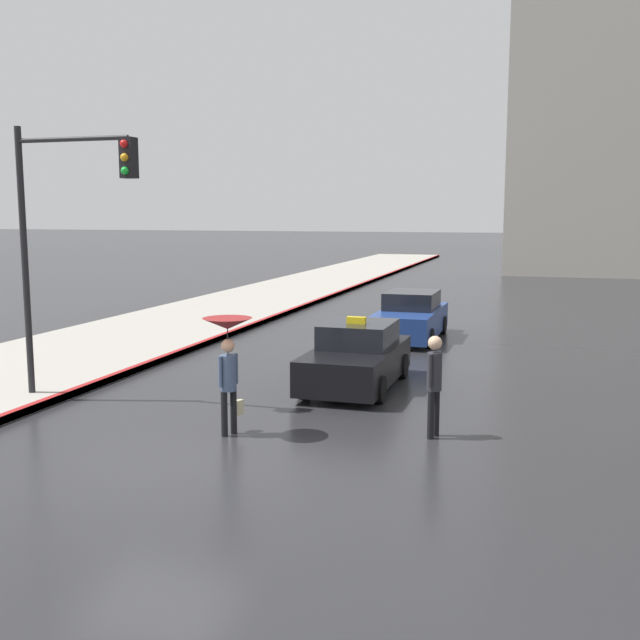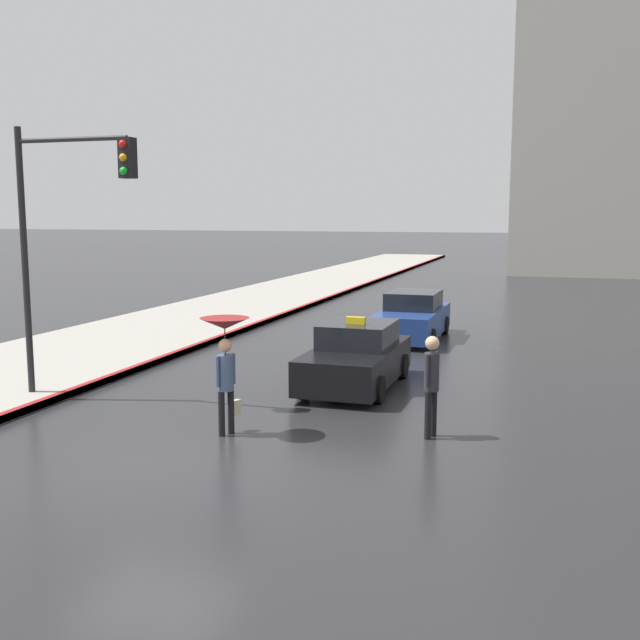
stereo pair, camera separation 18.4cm
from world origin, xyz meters
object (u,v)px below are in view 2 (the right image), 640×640
(pedestrian_with_umbrella, at_px, (225,346))
(pedestrian_man, at_px, (432,378))
(taxi, at_px, (356,358))
(traffic_light, at_px, (65,215))
(sedan_red, at_px, (412,318))

(pedestrian_with_umbrella, distance_m, pedestrian_man, 3.76)
(taxi, xyz_separation_m, pedestrian_man, (2.33, -3.48, 0.42))
(pedestrian_with_umbrella, bearing_deg, traffic_light, 100.78)
(sedan_red, relative_size, pedestrian_with_umbrella, 2.10)
(taxi, bearing_deg, pedestrian_man, 123.78)
(pedestrian_man, bearing_deg, taxi, -128.10)
(pedestrian_man, relative_size, traffic_light, 0.32)
(taxi, height_order, sedan_red, taxi)
(taxi, bearing_deg, sedan_red, -89.99)
(pedestrian_with_umbrella, relative_size, traffic_light, 0.37)
(taxi, relative_size, traffic_light, 0.72)
(taxi, distance_m, sedan_red, 7.04)
(taxi, distance_m, pedestrian_man, 4.21)
(traffic_light, bearing_deg, taxi, 31.59)
(traffic_light, bearing_deg, pedestrian_man, -1.23)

